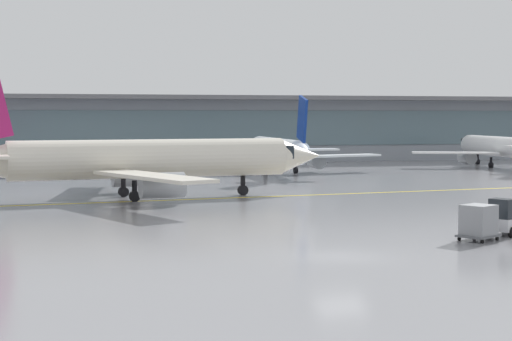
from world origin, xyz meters
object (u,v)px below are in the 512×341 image
at_px(taxiing_regional_jet, 146,160).
at_px(gate_airplane_3, 500,147).
at_px(cargo_dolly_lead, 478,221).
at_px(baggage_tug, 507,219).
at_px(gate_airplane_2, 278,150).

bearing_deg(taxiing_regional_jet, gate_airplane_3, 25.23).
bearing_deg(cargo_dolly_lead, taxiing_regional_jet, 88.26).
xyz_separation_m(taxiing_regional_jet, cargo_dolly_lead, (14.67, -27.60, -2.09)).
bearing_deg(taxiing_regional_jet, cargo_dolly_lead, -68.50).
xyz_separation_m(baggage_tug, cargo_dolly_lead, (-2.57, -1.47, 0.16)).
bearing_deg(gate_airplane_2, gate_airplane_3, -81.25).
xyz_separation_m(gate_airplane_2, cargo_dolly_lead, (-3.94, -54.53, -1.61)).
height_order(gate_airplane_3, taxiing_regional_jet, taxiing_regional_jet).
bearing_deg(cargo_dolly_lead, gate_airplane_2, 56.14).
relative_size(gate_airplane_3, baggage_tug, 8.93).
bearing_deg(gate_airplane_3, taxiing_regional_jet, 126.59).
height_order(taxiing_regional_jet, baggage_tug, taxiing_regional_jet).
distance_m(gate_airplane_2, cargo_dolly_lead, 54.70).
relative_size(baggage_tug, cargo_dolly_lead, 1.13).
xyz_separation_m(gate_airplane_3, baggage_tug, (-32.61, -56.93, -1.72)).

